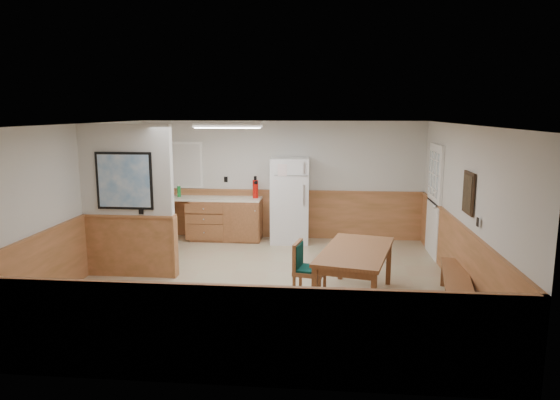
# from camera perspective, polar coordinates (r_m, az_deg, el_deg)

# --- Properties ---
(ground) EXTENTS (6.00, 6.00, 0.00)m
(ground) POSITION_cam_1_polar(r_m,az_deg,el_deg) (8.02, -1.82, -9.52)
(ground) COLOR tan
(ground) RESTS_ON ground
(ceiling) EXTENTS (6.00, 6.00, 0.02)m
(ceiling) POSITION_cam_1_polar(r_m,az_deg,el_deg) (7.56, -1.93, 8.65)
(ceiling) COLOR white
(ceiling) RESTS_ON back_wall
(back_wall) EXTENTS (6.00, 0.02, 2.50)m
(back_wall) POSITION_cam_1_polar(r_m,az_deg,el_deg) (10.63, 0.16, 2.30)
(back_wall) COLOR silver
(back_wall) RESTS_ON ground
(right_wall) EXTENTS (0.02, 6.00, 2.50)m
(right_wall) POSITION_cam_1_polar(r_m,az_deg,el_deg) (7.90, 20.27, -1.05)
(right_wall) COLOR silver
(right_wall) RESTS_ON ground
(left_wall) EXTENTS (0.02, 6.00, 2.50)m
(left_wall) POSITION_cam_1_polar(r_m,az_deg,el_deg) (8.60, -22.13, -0.30)
(left_wall) COLOR silver
(left_wall) RESTS_ON ground
(wainscot_back) EXTENTS (6.00, 0.04, 1.00)m
(wainscot_back) POSITION_cam_1_polar(r_m,az_deg,el_deg) (10.74, 0.15, -1.68)
(wainscot_back) COLOR #C67A4F
(wainscot_back) RESTS_ON ground
(wainscot_right) EXTENTS (0.04, 6.00, 1.00)m
(wainscot_right) POSITION_cam_1_polar(r_m,az_deg,el_deg) (8.06, 19.80, -6.28)
(wainscot_right) COLOR #C67A4F
(wainscot_right) RESTS_ON ground
(wainscot_left) EXTENTS (0.04, 6.00, 1.00)m
(wainscot_left) POSITION_cam_1_polar(r_m,az_deg,el_deg) (8.74, -21.69, -5.15)
(wainscot_left) COLOR #C67A4F
(wainscot_left) RESTS_ON ground
(partition_wall) EXTENTS (1.50, 0.20, 2.50)m
(partition_wall) POSITION_cam_1_polar(r_m,az_deg,el_deg) (8.46, -17.01, -0.28)
(partition_wall) COLOR silver
(partition_wall) RESTS_ON ground
(kitchen_counter) EXTENTS (2.20, 0.61, 1.00)m
(kitchen_counter) POSITION_cam_1_polar(r_m,az_deg,el_deg) (10.64, -6.50, -2.08)
(kitchen_counter) COLOR #9B5A37
(kitchen_counter) RESTS_ON ground
(exterior_door) EXTENTS (0.07, 1.02, 2.15)m
(exterior_door) POSITION_cam_1_polar(r_m,az_deg,el_deg) (9.74, 17.18, -0.05)
(exterior_door) COLOR white
(exterior_door) RESTS_ON ground
(kitchen_window) EXTENTS (0.80, 0.04, 1.00)m
(kitchen_window) POSITION_cam_1_polar(r_m,az_deg,el_deg) (10.97, -10.87, 3.94)
(kitchen_window) COLOR white
(kitchen_window) RESTS_ON back_wall
(wall_painting) EXTENTS (0.04, 0.50, 0.60)m
(wall_painting) POSITION_cam_1_polar(r_m,az_deg,el_deg) (7.55, 20.73, 0.76)
(wall_painting) COLOR #2F1F13
(wall_painting) RESTS_ON right_wall
(fluorescent_fixture) EXTENTS (1.20, 0.30, 0.09)m
(fluorescent_fixture) POSITION_cam_1_polar(r_m,az_deg,el_deg) (8.97, -5.99, 8.47)
(fluorescent_fixture) COLOR white
(fluorescent_fixture) RESTS_ON ceiling
(refrigerator) EXTENTS (0.80, 0.73, 1.76)m
(refrigerator) POSITION_cam_1_polar(r_m,az_deg,el_deg) (10.31, 1.13, -0.03)
(refrigerator) COLOR white
(refrigerator) RESTS_ON ground
(dining_table) EXTENTS (1.27, 1.93, 0.75)m
(dining_table) POSITION_cam_1_polar(r_m,az_deg,el_deg) (7.24, 8.63, -6.32)
(dining_table) COLOR #9E603A
(dining_table) RESTS_ON ground
(dining_bench) EXTENTS (0.63, 1.64, 0.45)m
(dining_bench) POSITION_cam_1_polar(r_m,az_deg,el_deg) (7.50, 19.46, -8.72)
(dining_bench) COLOR #9E603A
(dining_bench) RESTS_ON ground
(dining_chair) EXTENTS (0.66, 0.50, 0.85)m
(dining_chair) POSITION_cam_1_polar(r_m,az_deg,el_deg) (7.24, 2.77, -7.55)
(dining_chair) COLOR #9E603A
(dining_chair) RESTS_ON ground
(fire_extinguisher) EXTENTS (0.15, 0.15, 0.46)m
(fire_extinguisher) POSITION_cam_1_polar(r_m,az_deg,el_deg) (10.43, -2.83, 1.33)
(fire_extinguisher) COLOR red
(fire_extinguisher) RESTS_ON kitchen_counter
(soap_bottle) EXTENTS (0.09, 0.09, 0.23)m
(soap_bottle) POSITION_cam_1_polar(r_m,az_deg,el_deg) (10.81, -11.47, 0.97)
(soap_bottle) COLOR #198B35
(soap_bottle) RESTS_ON kitchen_counter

